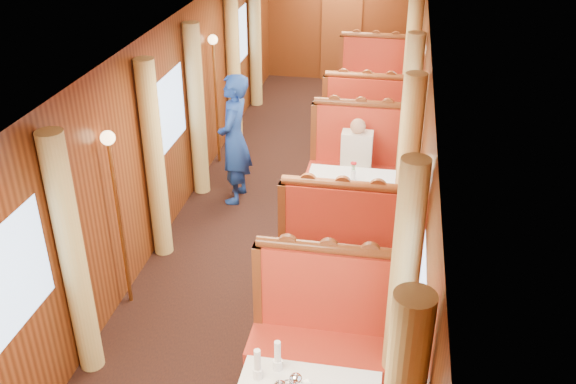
% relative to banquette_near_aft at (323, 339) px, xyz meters
% --- Properties ---
extents(floor, '(3.00, 12.00, 0.01)m').
position_rel_banquette_near_aft_xyz_m(floor, '(-0.75, 2.49, -0.42)').
color(floor, black).
rests_on(floor, ground).
extents(ceiling, '(3.00, 12.00, 0.01)m').
position_rel_banquette_near_aft_xyz_m(ceiling, '(-0.75, 2.49, 2.08)').
color(ceiling, silver).
rests_on(ceiling, wall_left).
extents(wall_far, '(3.00, 0.01, 2.50)m').
position_rel_banquette_near_aft_xyz_m(wall_far, '(-0.75, 8.49, 0.83)').
color(wall_far, brown).
rests_on(wall_far, floor).
extents(wall_left, '(0.01, 12.00, 2.50)m').
position_rel_banquette_near_aft_xyz_m(wall_left, '(-2.25, 2.49, 0.83)').
color(wall_left, brown).
rests_on(wall_left, floor).
extents(wall_right, '(0.01, 12.00, 2.50)m').
position_rel_banquette_near_aft_xyz_m(wall_right, '(0.75, 2.49, 0.83)').
color(wall_right, brown).
rests_on(wall_right, floor).
extents(doorway_far, '(0.80, 0.04, 2.00)m').
position_rel_banquette_near_aft_xyz_m(doorway_far, '(-0.75, 8.46, 0.58)').
color(doorway_far, brown).
rests_on(doorway_far, floor).
extents(banquette_near_aft, '(1.30, 0.55, 1.34)m').
position_rel_banquette_near_aft_xyz_m(banquette_near_aft, '(0.00, 0.00, 0.00)').
color(banquette_near_aft, '#B11318').
rests_on(banquette_near_aft, floor).
extents(table_mid, '(1.05, 0.72, 0.75)m').
position_rel_banquette_near_aft_xyz_m(table_mid, '(0.00, 2.49, -0.05)').
color(table_mid, white).
rests_on(table_mid, floor).
extents(banquette_mid_fwd, '(1.30, 0.55, 1.34)m').
position_rel_banquette_near_aft_xyz_m(banquette_mid_fwd, '(0.00, 1.47, 0.00)').
color(banquette_mid_fwd, '#B11318').
rests_on(banquette_mid_fwd, floor).
extents(banquette_mid_aft, '(1.30, 0.55, 1.34)m').
position_rel_banquette_near_aft_xyz_m(banquette_mid_aft, '(0.00, 3.50, 0.00)').
color(banquette_mid_aft, '#B11318').
rests_on(banquette_mid_aft, floor).
extents(table_far, '(1.05, 0.72, 0.75)m').
position_rel_banquette_near_aft_xyz_m(table_far, '(0.00, 5.99, -0.05)').
color(table_far, white).
rests_on(table_far, floor).
extents(banquette_far_fwd, '(1.30, 0.55, 1.34)m').
position_rel_banquette_near_aft_xyz_m(banquette_far_fwd, '(0.00, 4.97, 0.00)').
color(banquette_far_fwd, '#B11318').
rests_on(banquette_far_fwd, floor).
extents(banquette_far_aft, '(1.30, 0.55, 1.34)m').
position_rel_banquette_near_aft_xyz_m(banquette_far_aft, '(0.00, 7.00, 0.00)').
color(banquette_far_aft, '#B11318').
rests_on(banquette_far_aft, floor).
extents(cup_inboard, '(0.08, 0.08, 0.26)m').
position_rel_banquette_near_aft_xyz_m(cup_inboard, '(-0.39, -0.87, 0.43)').
color(cup_inboard, white).
rests_on(cup_inboard, table_near).
extents(cup_outboard, '(0.08, 0.08, 0.26)m').
position_rel_banquette_near_aft_xyz_m(cup_outboard, '(-0.26, -0.76, 0.43)').
color(cup_outboard, white).
rests_on(cup_outboard, table_near).
extents(rose_vase_mid, '(0.06, 0.06, 0.36)m').
position_rel_banquette_near_aft_xyz_m(rose_vase_mid, '(0.02, 2.47, 0.50)').
color(rose_vase_mid, silver).
rests_on(rose_vase_mid, table_mid).
extents(rose_vase_far, '(0.06, 0.06, 0.36)m').
position_rel_banquette_near_aft_xyz_m(rose_vase_far, '(-0.02, 6.02, 0.50)').
color(rose_vase_far, silver).
rests_on(rose_vase_far, table_far).
extents(window_left_near, '(0.01, 1.20, 0.90)m').
position_rel_banquette_near_aft_xyz_m(window_left_near, '(-2.24, -1.01, 1.03)').
color(window_left_near, '#8BADD9').
rests_on(window_left_near, wall_left).
extents(curtain_left_near_b, '(0.22, 0.22, 2.35)m').
position_rel_banquette_near_aft_xyz_m(curtain_left_near_b, '(-2.13, -0.23, 0.75)').
color(curtain_left_near_b, '#DABE6F').
rests_on(curtain_left_near_b, floor).
extents(window_right_near, '(0.01, 1.20, 0.90)m').
position_rel_banquette_near_aft_xyz_m(window_right_near, '(0.74, -1.01, 1.03)').
color(window_right_near, '#8BADD9').
rests_on(window_right_near, wall_right).
extents(curtain_right_near_b, '(0.22, 0.22, 2.35)m').
position_rel_banquette_near_aft_xyz_m(curtain_right_near_b, '(0.63, -0.23, 0.75)').
color(curtain_right_near_b, '#DABE6F').
rests_on(curtain_right_near_b, floor).
extents(window_left_mid, '(0.01, 1.20, 0.90)m').
position_rel_banquette_near_aft_xyz_m(window_left_mid, '(-2.24, 2.49, 1.03)').
color(window_left_mid, '#8BADD9').
rests_on(window_left_mid, wall_left).
extents(curtain_left_mid_a, '(0.22, 0.22, 2.35)m').
position_rel_banquette_near_aft_xyz_m(curtain_left_mid_a, '(-2.13, 1.71, 0.75)').
color(curtain_left_mid_a, '#DABE6F').
rests_on(curtain_left_mid_a, floor).
extents(curtain_left_mid_b, '(0.22, 0.22, 2.35)m').
position_rel_banquette_near_aft_xyz_m(curtain_left_mid_b, '(-2.13, 3.27, 0.75)').
color(curtain_left_mid_b, '#DABE6F').
rests_on(curtain_left_mid_b, floor).
extents(window_right_mid, '(0.01, 1.20, 0.90)m').
position_rel_banquette_near_aft_xyz_m(window_right_mid, '(0.74, 2.49, 1.03)').
color(window_right_mid, '#8BADD9').
rests_on(window_right_mid, wall_right).
extents(curtain_right_mid_a, '(0.22, 0.22, 2.35)m').
position_rel_banquette_near_aft_xyz_m(curtain_right_mid_a, '(0.63, 1.71, 0.75)').
color(curtain_right_mid_a, '#DABE6F').
rests_on(curtain_right_mid_a, floor).
extents(curtain_right_mid_b, '(0.22, 0.22, 2.35)m').
position_rel_banquette_near_aft_xyz_m(curtain_right_mid_b, '(0.63, 3.27, 0.75)').
color(curtain_right_mid_b, '#DABE6F').
rests_on(curtain_right_mid_b, floor).
extents(window_left_far, '(0.01, 1.20, 0.90)m').
position_rel_banquette_near_aft_xyz_m(window_left_far, '(-2.24, 5.99, 1.03)').
color(window_left_far, '#8BADD9').
rests_on(window_left_far, wall_left).
extents(curtain_left_far_a, '(0.22, 0.22, 2.35)m').
position_rel_banquette_near_aft_xyz_m(curtain_left_far_a, '(-2.13, 5.21, 0.75)').
color(curtain_left_far_a, '#DABE6F').
rests_on(curtain_left_far_a, floor).
extents(curtain_left_far_b, '(0.22, 0.22, 2.35)m').
position_rel_banquette_near_aft_xyz_m(curtain_left_far_b, '(-2.13, 6.77, 0.75)').
color(curtain_left_far_b, '#DABE6F').
rests_on(curtain_left_far_b, floor).
extents(window_right_far, '(0.01, 1.20, 0.90)m').
position_rel_banquette_near_aft_xyz_m(window_right_far, '(0.74, 5.99, 1.03)').
color(window_right_far, '#8BADD9').
rests_on(window_right_far, wall_right).
extents(curtain_right_far_a, '(0.22, 0.22, 2.35)m').
position_rel_banquette_near_aft_xyz_m(curtain_right_far_a, '(0.63, 5.21, 0.75)').
color(curtain_right_far_a, '#DABE6F').
rests_on(curtain_right_far_a, floor).
extents(curtain_right_far_b, '(0.22, 0.22, 2.35)m').
position_rel_banquette_near_aft_xyz_m(curtain_right_far_b, '(0.63, 6.77, 0.75)').
color(curtain_right_far_b, '#DABE6F').
rests_on(curtain_right_far_b, floor).
extents(sconce_left_fore, '(0.14, 0.14, 1.95)m').
position_rel_banquette_near_aft_xyz_m(sconce_left_fore, '(-2.15, 0.74, 0.96)').
color(sconce_left_fore, '#BF8C3F').
rests_on(sconce_left_fore, floor).
extents(sconce_right_fore, '(0.14, 0.14, 1.95)m').
position_rel_banquette_near_aft_xyz_m(sconce_right_fore, '(0.65, 0.74, 0.96)').
color(sconce_right_fore, '#BF8C3F').
rests_on(sconce_right_fore, floor).
extents(sconce_left_aft, '(0.14, 0.14, 1.95)m').
position_rel_banquette_near_aft_xyz_m(sconce_left_aft, '(-2.15, 4.24, 0.96)').
color(sconce_left_aft, '#BF8C3F').
rests_on(sconce_left_aft, floor).
extents(sconce_right_aft, '(0.14, 0.14, 1.95)m').
position_rel_banquette_near_aft_xyz_m(sconce_right_aft, '(0.65, 4.24, 0.96)').
color(sconce_right_aft, '#BF8C3F').
rests_on(sconce_right_aft, floor).
extents(steward, '(0.42, 0.64, 1.76)m').
position_rel_banquette_near_aft_xyz_m(steward, '(-1.59, 3.12, 0.46)').
color(steward, navy).
rests_on(steward, floor).
extents(passenger, '(0.40, 0.44, 0.76)m').
position_rel_banquette_near_aft_xyz_m(passenger, '(-0.00, 3.27, 0.32)').
color(passenger, beige).
rests_on(passenger, banquette_mid_aft).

